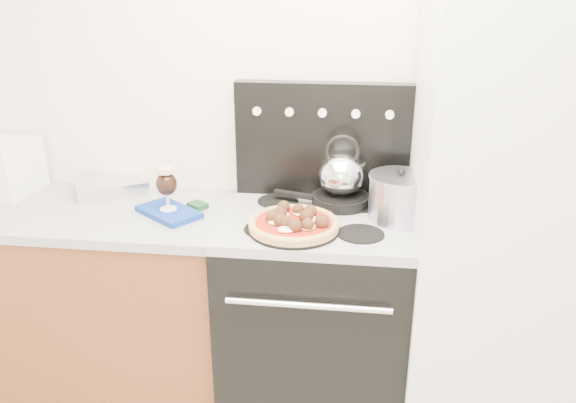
% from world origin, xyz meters
% --- Properties ---
extents(room_shell, '(3.52, 3.01, 2.52)m').
position_xyz_m(room_shell, '(0.00, 0.29, 1.25)').
color(room_shell, beige).
rests_on(room_shell, ground).
extents(base_cabinet, '(1.45, 0.60, 0.86)m').
position_xyz_m(base_cabinet, '(-1.02, 1.20, 0.43)').
color(base_cabinet, brown).
rests_on(base_cabinet, ground).
extents(countertop, '(1.48, 0.63, 0.04)m').
position_xyz_m(countertop, '(-1.02, 1.20, 0.88)').
color(countertop, '#A3A3A7').
rests_on(countertop, base_cabinet).
extents(stove_body, '(0.76, 0.65, 0.88)m').
position_xyz_m(stove_body, '(0.08, 1.18, 0.44)').
color(stove_body, black).
rests_on(stove_body, ground).
extents(cooktop, '(0.76, 0.65, 0.04)m').
position_xyz_m(cooktop, '(0.08, 1.18, 0.90)').
color(cooktop, '#ADADB2').
rests_on(cooktop, stove_body).
extents(backguard, '(0.76, 0.08, 0.50)m').
position_xyz_m(backguard, '(0.08, 1.45, 1.17)').
color(backguard, black).
rests_on(backguard, cooktop).
extents(fridge, '(0.64, 0.68, 1.90)m').
position_xyz_m(fridge, '(0.78, 1.15, 0.95)').
color(fridge, silver).
rests_on(fridge, ground).
extents(foil_sheet, '(0.38, 0.35, 0.06)m').
position_xyz_m(foil_sheet, '(-0.89, 1.40, 0.93)').
color(foil_sheet, white).
rests_on(foil_sheet, countertop).
extents(oven_mitt, '(0.32, 0.29, 0.02)m').
position_xyz_m(oven_mitt, '(-0.54, 1.17, 0.91)').
color(oven_mitt, navy).
rests_on(oven_mitt, countertop).
extents(beer_glass, '(0.09, 0.09, 0.19)m').
position_xyz_m(beer_glass, '(-0.54, 1.17, 1.02)').
color(beer_glass, black).
rests_on(beer_glass, oven_mitt).
extents(pizza_pan, '(0.37, 0.37, 0.01)m').
position_xyz_m(pizza_pan, '(0.00, 1.03, 0.93)').
color(pizza_pan, black).
rests_on(pizza_pan, cooktop).
extents(pizza, '(0.44, 0.44, 0.05)m').
position_xyz_m(pizza, '(0.00, 1.03, 0.96)').
color(pizza, tan).
rests_on(pizza, pizza_pan).
extents(skillet, '(0.31, 0.31, 0.04)m').
position_xyz_m(skillet, '(0.17, 1.32, 0.94)').
color(skillet, black).
rests_on(skillet, cooktop).
extents(tea_kettle, '(0.25, 0.25, 0.22)m').
position_xyz_m(tea_kettle, '(0.17, 1.32, 1.07)').
color(tea_kettle, white).
rests_on(tea_kettle, skillet).
extents(stock_pot, '(0.25, 0.25, 0.18)m').
position_xyz_m(stock_pot, '(0.41, 1.19, 1.01)').
color(stock_pot, '#B5B3CB').
rests_on(stock_pot, cooktop).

